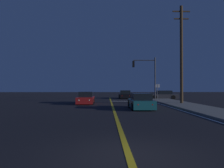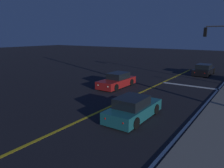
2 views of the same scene
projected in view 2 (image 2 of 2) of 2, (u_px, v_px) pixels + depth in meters
name	position (u px, v px, depth m)	size (l,w,h in m)	color
sidewalk_right	(221.00, 142.00, 9.79)	(3.20, 44.99, 0.15)	slate
lane_line_center	(97.00, 112.00, 13.79)	(0.20, 42.49, 0.01)	gold
lane_line_edge_right	(180.00, 133.00, 10.83)	(0.16, 42.49, 0.01)	white
stop_bar	(190.00, 86.00, 21.06)	(5.58, 0.50, 0.01)	white
car_side_waiting_red	(117.00, 81.00, 20.61)	(1.86, 4.54, 1.34)	maroon
car_parked_curb_black	(204.00, 70.00, 27.01)	(1.98, 4.56, 1.34)	black
car_far_approaching_teal	(133.00, 109.00, 12.76)	(1.91, 4.34, 1.34)	#195960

